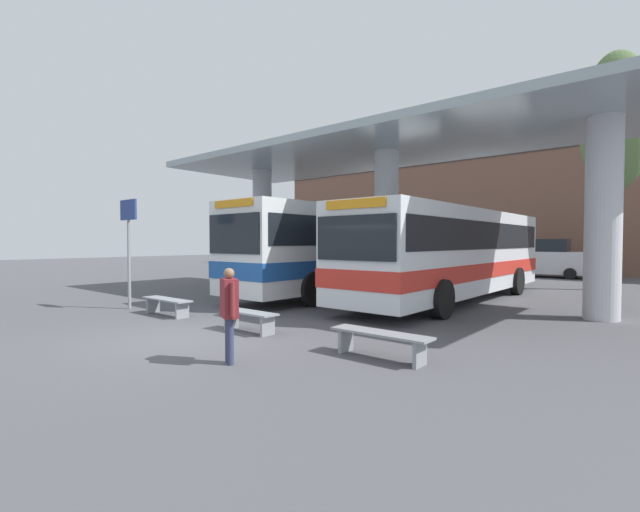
# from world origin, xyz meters

# --- Properties ---
(ground_plane) EXTENTS (100.00, 100.00, 0.00)m
(ground_plane) POSITION_xyz_m (0.00, 0.00, 0.00)
(ground_plane) COLOR #4C4C51
(townhouse_backdrop) EXTENTS (40.00, 0.58, 10.15)m
(townhouse_backdrop) POSITION_xyz_m (0.00, 24.97, 5.91)
(townhouse_backdrop) COLOR brown
(townhouse_backdrop) RESTS_ON ground_plane
(station_canopy) EXTENTS (17.79, 6.38, 5.42)m
(station_canopy) POSITION_xyz_m (0.00, 8.10, 4.52)
(station_canopy) COLOR silver
(station_canopy) RESTS_ON ground_plane
(transit_bus_left_bay) EXTENTS (2.82, 11.01, 3.26)m
(transit_bus_left_bay) POSITION_xyz_m (-1.96, 8.44, 1.83)
(transit_bus_left_bay) COLOR white
(transit_bus_left_bay) RESTS_ON ground_plane
(transit_bus_center_bay) EXTENTS (2.79, 11.52, 3.05)m
(transit_bus_center_bay) POSITION_xyz_m (1.99, 9.14, 1.71)
(transit_bus_center_bay) COLOR silver
(transit_bus_center_bay) RESTS_ON ground_plane
(waiting_bench_near_pillar) EXTENTS (1.50, 0.44, 0.46)m
(waiting_bench_near_pillar) POSITION_xyz_m (0.58, 1.29, 0.34)
(waiting_bench_near_pillar) COLOR gray
(waiting_bench_near_pillar) RESTS_ON ground_plane
(waiting_bench_mid_platform) EXTENTS (1.83, 0.44, 0.46)m
(waiting_bench_mid_platform) POSITION_xyz_m (-2.79, 1.29, 0.35)
(waiting_bench_mid_platform) COLOR gray
(waiting_bench_mid_platform) RESTS_ON ground_plane
(waiting_bench_far_platform) EXTENTS (1.84, 0.44, 0.46)m
(waiting_bench_far_platform) POSITION_xyz_m (3.98, 1.29, 0.35)
(waiting_bench_far_platform) COLOR gray
(waiting_bench_far_platform) RESTS_ON ground_plane
(info_sign_platform) EXTENTS (0.90, 0.09, 3.26)m
(info_sign_platform) POSITION_xyz_m (-4.71, 1.20, 2.31)
(info_sign_platform) COLOR gray
(info_sign_platform) RESTS_ON ground_plane
(pedestrian_waiting) EXTENTS (0.56, 0.39, 1.57)m
(pedestrian_waiting) POSITION_xyz_m (2.24, -0.55, 0.96)
(pedestrian_waiting) COLOR #333856
(pedestrian_waiting) RESTS_ON ground_plane
(poplar_tree_behind_left) EXTENTS (2.61, 2.61, 9.81)m
(poplar_tree_behind_left) POSITION_xyz_m (5.85, 16.38, 6.89)
(poplar_tree_behind_left) COLOR #473A2B
(poplar_tree_behind_left) RESTS_ON ground_plane
(parked_car_street) EXTENTS (4.73, 2.13, 2.18)m
(parked_car_street) POSITION_xyz_m (2.03, 22.02, 1.04)
(parked_car_street) COLOR silver
(parked_car_street) RESTS_ON ground_plane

